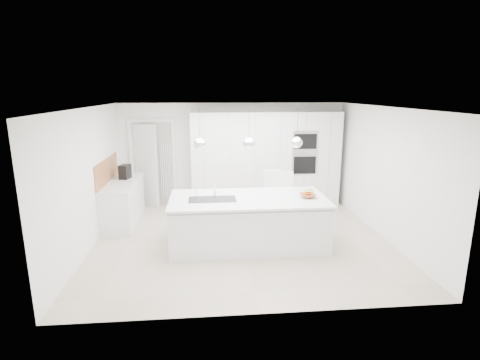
{
  "coord_description": "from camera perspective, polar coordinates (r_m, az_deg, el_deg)",
  "views": [
    {
      "loc": [
        -0.64,
        -6.72,
        2.8
      ],
      "look_at": [
        0.0,
        0.3,
        1.1
      ],
      "focal_mm": 28.0,
      "sensor_mm": 36.0,
      "label": 1
    }
  ],
  "objects": [
    {
      "name": "oven_stack",
      "position": [
        9.04,
        9.89,
        4.12
      ],
      "size": [
        0.62,
        0.04,
        1.05
      ],
      "primitive_type": null,
      "color": "#A5A5A8",
      "rests_on": "tall_cabinets"
    },
    {
      "name": "island_sink",
      "position": [
        6.72,
        -4.22,
        -3.61
      ],
      "size": [
        0.84,
        0.44,
        0.18
      ],
      "primitive_type": null,
      "color": "#3F3F42",
      "rests_on": "island_worktop"
    },
    {
      "name": "wall_left",
      "position": [
        7.21,
        -22.08,
        0.14
      ],
      "size": [
        0.0,
        5.0,
        5.0
      ],
      "primitive_type": "plane",
      "rotation": [
        1.57,
        0.0,
        1.57
      ],
      "color": "white",
      "rests_on": "ground"
    },
    {
      "name": "island_worktop",
      "position": [
        6.79,
        1.26,
        -2.87
      ],
      "size": [
        2.84,
        1.4,
        0.04
      ],
      "primitive_type": "cube",
      "color": "white",
      "rests_on": "island_base"
    },
    {
      "name": "pendant_left",
      "position": [
        6.49,
        -6.16,
        5.51
      ],
      "size": [
        0.2,
        0.2,
        0.2
      ],
      "primitive_type": "sphere",
      "color": "white",
      "rests_on": "ceiling"
    },
    {
      "name": "island_base",
      "position": [
        6.88,
        1.29,
        -6.58
      ],
      "size": [
        2.8,
        1.2,
        0.86
      ],
      "primitive_type": "cube",
      "color": "white",
      "rests_on": "floor"
    },
    {
      "name": "bar_stool_right",
      "position": [
        7.89,
        6.94,
        -2.98
      ],
      "size": [
        0.49,
        0.6,
        1.14
      ],
      "primitive_type": null,
      "rotation": [
        0.0,
        0.0,
        -0.24
      ],
      "color": "white",
      "rests_on": "floor"
    },
    {
      "name": "fruit_bowl",
      "position": [
        6.89,
        10.25,
        -2.37
      ],
      "size": [
        0.32,
        0.32,
        0.07
      ],
      "primitive_type": "imported",
      "rotation": [
        0.0,
        0.0,
        0.15
      ],
      "color": "#B06E43",
      "rests_on": "island_worktop"
    },
    {
      "name": "left_base_cabinets",
      "position": [
        8.46,
        -17.36,
        -3.34
      ],
      "size": [
        0.6,
        1.8,
        0.86
      ],
      "primitive_type": "cube",
      "color": "white",
      "rests_on": "floor"
    },
    {
      "name": "left_worktop",
      "position": [
        8.35,
        -17.58,
        -0.39
      ],
      "size": [
        0.62,
        1.82,
        0.04
      ],
      "primitive_type": "cube",
      "color": "white",
      "rests_on": "left_base_cabinets"
    },
    {
      "name": "pendant_mid",
      "position": [
        6.53,
        1.36,
        5.63
      ],
      "size": [
        0.2,
        0.2,
        0.2
      ],
      "primitive_type": "sphere",
      "color": "white",
      "rests_on": "ceiling"
    },
    {
      "name": "pendant_right",
      "position": [
        6.68,
        8.66,
        5.66
      ],
      "size": [
        0.2,
        0.2,
        0.2
      ],
      "primitive_type": "sphere",
      "color": "white",
      "rests_on": "ceiling"
    },
    {
      "name": "island_tap",
      "position": [
        6.85,
        -3.87,
        -1.27
      ],
      "size": [
        0.02,
        0.02,
        0.3
      ],
      "primitive_type": "cylinder",
      "color": "white",
      "rests_on": "island_worktop"
    },
    {
      "name": "apple_a",
      "position": [
        6.93,
        10.53,
        -2.02
      ],
      "size": [
        0.07,
        0.07,
        0.07
      ],
      "primitive_type": "sphere",
      "color": "#A41E01",
      "rests_on": "fruit_bowl"
    },
    {
      "name": "apple_b",
      "position": [
        6.92,
        10.22,
        -2.03
      ],
      "size": [
        0.07,
        0.07,
        0.07
      ],
      "primitive_type": "sphere",
      "color": "#A41E01",
      "rests_on": "fruit_bowl"
    },
    {
      "name": "banana_bunch",
      "position": [
        6.9,
        10.41,
        -1.75
      ],
      "size": [
        0.21,
        0.16,
        0.19
      ],
      "primitive_type": "torus",
      "rotation": [
        1.22,
        0.0,
        0.35
      ],
      "color": "gold",
      "rests_on": "fruit_bowl"
    },
    {
      "name": "tall_cabinets",
      "position": [
        9.19,
        3.91,
        3.17
      ],
      "size": [
        3.6,
        0.6,
        2.3
      ],
      "primitive_type": "cube",
      "color": "white",
      "rests_on": "floor"
    },
    {
      "name": "hallway_door",
      "position": [
        9.45,
        -14.62,
        2.15
      ],
      "size": [
        0.76,
        0.38,
        2.0
      ],
      "primitive_type": "cube",
      "rotation": [
        0.0,
        0.0,
        -0.44
      ],
      "color": "white",
      "rests_on": "floor"
    },
    {
      "name": "radiator",
      "position": [
        9.44,
        -11.11,
        1.37
      ],
      "size": [
        0.32,
        0.04,
        1.4
      ],
      "primitive_type": null,
      "color": "white",
      "rests_on": "floor"
    },
    {
      "name": "ceiling",
      "position": [
        6.76,
        0.23,
        11.01
      ],
      "size": [
        5.5,
        5.5,
        0.0
      ],
      "primitive_type": "plane",
      "rotation": [
        3.14,
        0.0,
        0.0
      ],
      "color": "white",
      "rests_on": "wall_back"
    },
    {
      "name": "doorway_frame",
      "position": [
        9.45,
        -13.09,
        2.37
      ],
      "size": [
        1.11,
        0.08,
        2.13
      ],
      "primitive_type": null,
      "color": "white",
      "rests_on": "floor"
    },
    {
      "name": "bar_stool_left",
      "position": [
        7.84,
        5.02,
        -2.91
      ],
      "size": [
        0.47,
        0.59,
        1.17
      ],
      "primitive_type": null,
      "rotation": [
        0.0,
        0.0,
        0.16
      ],
      "color": "white",
      "rests_on": "floor"
    },
    {
      "name": "floor",
      "position": [
        7.31,
        0.22,
        -8.97
      ],
      "size": [
        5.5,
        5.5,
        0.0
      ],
      "primitive_type": "plane",
      "color": "#C3B29E",
      "rests_on": "ground"
    },
    {
      "name": "espresso_machine",
      "position": [
        8.59,
        -17.12,
        1.21
      ],
      "size": [
        0.24,
        0.32,
        0.31
      ],
      "primitive_type": "cube",
      "rotation": [
        0.0,
        0.0,
        -0.22
      ],
      "color": "black",
      "rests_on": "left_worktop"
    },
    {
      "name": "wall_back",
      "position": [
        9.37,
        -1.22,
        4.03
      ],
      "size": [
        5.5,
        0.0,
        5.5
      ],
      "primitive_type": "plane",
      "rotation": [
        1.57,
        0.0,
        0.0
      ],
      "color": "white",
      "rests_on": "ground"
    },
    {
      "name": "oak_backsplash",
      "position": [
        8.36,
        -19.64,
        1.37
      ],
      "size": [
        0.02,
        1.8,
        0.5
      ],
      "primitive_type": "cube",
      "color": "#B06E43",
      "rests_on": "wall_left"
    }
  ]
}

